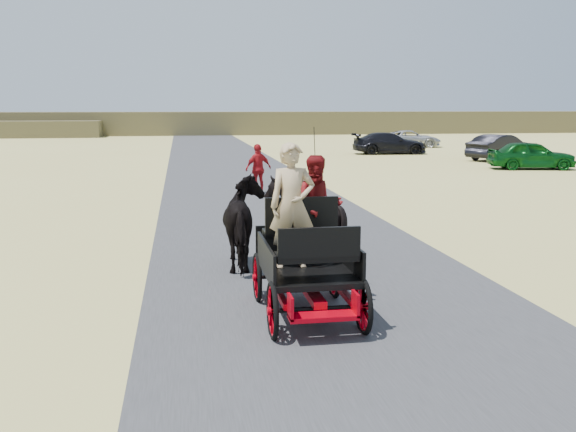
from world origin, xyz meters
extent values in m
plane|color=tan|center=(0.00, 0.00, 0.00)|extent=(140.00, 140.00, 0.00)
cube|color=#38383A|center=(0.00, 0.00, 0.01)|extent=(6.00, 140.00, 0.01)
cube|color=brown|center=(0.00, 62.00, 1.20)|extent=(140.00, 6.00, 2.40)
imported|color=black|center=(-1.13, 3.96, 0.85)|extent=(0.91, 2.01, 1.70)
imported|color=black|center=(-0.03, 3.96, 0.85)|extent=(1.37, 1.54, 1.70)
imported|color=tan|center=(-0.78, 1.01, 1.62)|extent=(0.66, 0.43, 1.80)
imported|color=#660C0F|center=(-0.28, 1.56, 1.51)|extent=(0.77, 0.60, 1.58)
imported|color=#A71319|center=(0.34, 14.32, 0.86)|extent=(1.09, 0.80, 1.73)
imported|color=#0C4C19|center=(14.41, 20.72, 0.69)|extent=(4.27, 2.42, 1.37)
imported|color=black|center=(15.52, 25.87, 0.72)|extent=(4.61, 3.27, 1.44)
imported|color=black|center=(10.82, 31.45, 0.68)|extent=(4.79, 2.22, 1.35)
imported|color=#B2B2B7|center=(14.61, 37.89, 0.61)|extent=(4.75, 2.92, 1.23)
camera|label=1|loc=(-2.34, -7.94, 3.03)|focal=40.00mm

